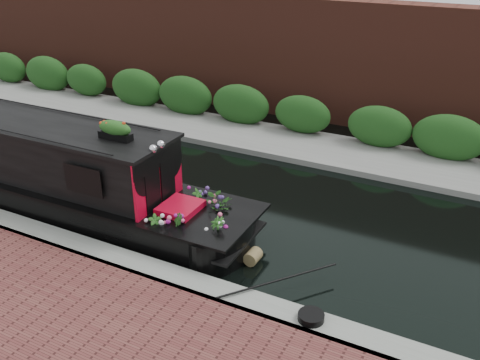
% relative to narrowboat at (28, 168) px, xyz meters
% --- Properties ---
extents(ground, '(80.00, 80.00, 0.00)m').
position_rel_narrowboat_xyz_m(ground, '(4.37, 1.92, -0.79)').
color(ground, black).
rests_on(ground, ground).
extents(near_bank_coping, '(40.00, 0.60, 0.50)m').
position_rel_narrowboat_xyz_m(near_bank_coping, '(4.37, -1.38, -0.79)').
color(near_bank_coping, gray).
rests_on(near_bank_coping, ground).
extents(far_bank_path, '(40.00, 2.40, 0.34)m').
position_rel_narrowboat_xyz_m(far_bank_path, '(4.37, 6.12, -0.79)').
color(far_bank_path, gray).
rests_on(far_bank_path, ground).
extents(far_hedge, '(40.00, 1.10, 2.80)m').
position_rel_narrowboat_xyz_m(far_hedge, '(4.37, 7.02, -0.79)').
color(far_hedge, '#1C4717').
rests_on(far_hedge, ground).
extents(far_brick_wall, '(40.00, 1.00, 8.00)m').
position_rel_narrowboat_xyz_m(far_brick_wall, '(4.37, 9.12, -0.79)').
color(far_brick_wall, '#56281D').
rests_on(far_brick_wall, ground).
extents(narrowboat, '(11.43, 2.19, 2.69)m').
position_rel_narrowboat_xyz_m(narrowboat, '(0.00, 0.00, 0.00)').
color(narrowboat, black).
rests_on(narrowboat, ground).
extents(rope_fender, '(0.28, 0.34, 0.28)m').
position_rel_narrowboat_xyz_m(rope_fender, '(6.09, -0.00, -0.65)').
color(rope_fender, olive).
rests_on(rope_fender, ground).
extents(coiled_mooring_rope, '(0.44, 0.44, 0.12)m').
position_rel_narrowboat_xyz_m(coiled_mooring_rope, '(7.83, -1.36, -0.48)').
color(coiled_mooring_rope, black).
rests_on(coiled_mooring_rope, near_bank_coping).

